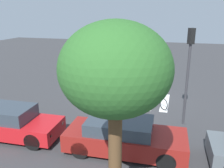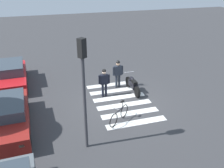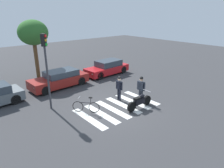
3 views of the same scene
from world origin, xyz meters
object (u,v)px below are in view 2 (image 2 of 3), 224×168
object	(u,v)px
leaning_bicycle	(119,115)
car_red_convertible	(12,75)
officer_by_motorcycle	(104,81)
traffic_light_pole	(84,79)
police_motorcycle	(133,85)
officer_on_foot	(118,72)
car_maroon_wagon	(8,116)

from	to	relation	value
leaning_bicycle	car_red_convertible	size ratio (longest dim) A/B	0.29
officer_by_motorcycle	traffic_light_pole	world-z (taller)	traffic_light_pole
police_motorcycle	car_red_convertible	bearing A→B (deg)	65.58
police_motorcycle	officer_on_foot	distance (m)	1.21
police_motorcycle	car_red_convertible	size ratio (longest dim) A/B	0.47
car_maroon_wagon	police_motorcycle	bearing A→B (deg)	-74.05
police_motorcycle	car_maroon_wagon	bearing A→B (deg)	105.95
officer_on_foot	police_motorcycle	bearing A→B (deg)	-142.24
car_maroon_wagon	traffic_light_pole	xyz separation A→B (m)	(-2.26, -3.19, 2.41)
officer_on_foot	traffic_light_pole	xyz separation A→B (m)	(-5.06, 2.97, 2.04)
officer_by_motorcycle	traffic_light_pole	size ratio (longest dim) A/B	0.37
police_motorcycle	officer_on_foot	size ratio (longest dim) A/B	1.18
car_maroon_wagon	officer_by_motorcycle	bearing A→B (deg)	-69.82
police_motorcycle	car_maroon_wagon	world-z (taller)	car_maroon_wagon
officer_by_motorcycle	car_maroon_wagon	bearing A→B (deg)	110.18
traffic_light_pole	car_maroon_wagon	bearing A→B (deg)	54.62
leaning_bicycle	traffic_light_pole	bearing A→B (deg)	126.75
leaning_bicycle	officer_by_motorcycle	distance (m)	2.80
leaning_bicycle	car_red_convertible	bearing A→B (deg)	40.88
police_motorcycle	traffic_light_pole	distance (m)	6.14
police_motorcycle	traffic_light_pole	bearing A→B (deg)	139.28
police_motorcycle	traffic_light_pole	world-z (taller)	traffic_light_pole
officer_on_foot	traffic_light_pole	bearing A→B (deg)	149.63
car_maroon_wagon	traffic_light_pole	size ratio (longest dim) A/B	1.02
officer_by_motorcycle	traffic_light_pole	xyz separation A→B (m)	(-4.11, 1.85, 2.09)
car_maroon_wagon	car_red_convertible	world-z (taller)	car_red_convertible
officer_on_foot	car_red_convertible	world-z (taller)	officer_on_foot
car_red_convertible	officer_on_foot	bearing A→B (deg)	-110.13
car_red_convertible	car_maroon_wagon	bearing A→B (deg)	-178.47
leaning_bicycle	officer_by_motorcycle	bearing A→B (deg)	0.11
officer_by_motorcycle	car_maroon_wagon	distance (m)	5.37
car_red_convertible	traffic_light_pole	size ratio (longest dim) A/B	0.97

